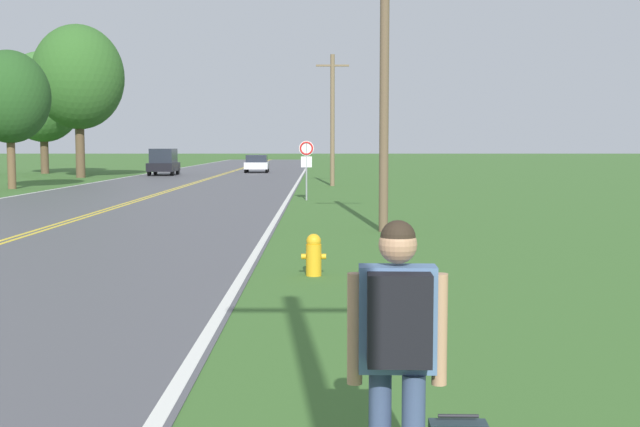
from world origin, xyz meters
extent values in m
cube|color=#4C6B93|center=(7.88, 3.93, 1.21)|extent=(0.48, 0.21, 0.66)
sphere|color=tan|center=(7.88, 3.93, 1.66)|extent=(0.24, 0.24, 0.24)
sphere|color=#2D2319|center=(7.88, 3.93, 1.71)|extent=(0.22, 0.22, 0.22)
cylinder|color=tan|center=(7.62, 3.93, 1.14)|extent=(0.09, 0.09, 0.69)
cylinder|color=tan|center=(8.14, 3.92, 1.14)|extent=(0.09, 0.09, 0.69)
cube|color=black|center=(7.88, 3.74, 1.24)|extent=(0.39, 0.20, 0.55)
cylinder|color=black|center=(8.27, 3.96, 0.58)|extent=(0.25, 0.03, 0.02)
cylinder|color=gold|center=(7.30, 12.84, 0.28)|extent=(0.27, 0.27, 0.55)
sphere|color=gold|center=(7.30, 12.84, 0.61)|extent=(0.26, 0.26, 0.26)
cylinder|color=gold|center=(7.47, 12.84, 0.34)|extent=(0.08, 0.09, 0.09)
cylinder|color=gold|center=(7.12, 12.84, 0.34)|extent=(0.08, 0.09, 0.09)
cylinder|color=gray|center=(6.86, 31.67, 1.18)|extent=(0.07, 0.07, 2.37)
cylinder|color=white|center=(6.86, 31.65, 2.12)|extent=(0.60, 0.02, 0.60)
torus|color=red|center=(6.86, 31.64, 2.12)|extent=(0.55, 0.07, 0.55)
cube|color=white|center=(6.86, 31.65, 1.57)|extent=(0.44, 0.02, 0.44)
cylinder|color=brown|center=(9.06, 19.90, 3.64)|extent=(0.24, 0.24, 7.28)
cylinder|color=brown|center=(8.09, 43.11, 3.58)|extent=(0.24, 0.24, 7.15)
cube|color=brown|center=(8.09, 43.11, 6.55)|extent=(1.80, 0.12, 0.10)
cylinder|color=brown|center=(-9.06, 54.16, 2.12)|extent=(0.62, 0.62, 4.23)
ellipsoid|color=#2D5B23|center=(-9.06, 54.16, 6.85)|extent=(6.16, 6.16, 7.09)
cylinder|color=brown|center=(-14.15, 61.84, 1.69)|extent=(0.61, 0.61, 3.38)
ellipsoid|color=#386B2D|center=(-14.15, 61.84, 5.97)|extent=(6.10, 6.10, 7.02)
cylinder|color=brown|center=(-8.41, 40.16, 1.48)|extent=(0.41, 0.41, 2.96)
ellipsoid|color=#234C1E|center=(-8.41, 40.16, 4.70)|extent=(4.10, 4.10, 4.72)
cylinder|color=black|center=(-5.04, 59.61, 0.36)|extent=(0.22, 0.71, 0.71)
cylinder|color=black|center=(-3.36, 59.65, 0.36)|extent=(0.22, 0.71, 0.71)
cylinder|color=black|center=(-4.98, 57.13, 0.36)|extent=(0.22, 0.71, 0.71)
cylinder|color=black|center=(-3.31, 57.17, 0.36)|extent=(0.22, 0.71, 0.71)
cube|color=black|center=(-4.17, 58.39, 0.62)|extent=(1.96, 4.04, 0.61)
cube|color=#1E232D|center=(-4.17, 58.39, 1.45)|extent=(1.71, 2.84, 1.04)
cylinder|color=black|center=(3.15, 62.95, 0.35)|extent=(0.22, 0.70, 0.69)
cylinder|color=black|center=(1.48, 62.90, 0.35)|extent=(0.22, 0.70, 0.69)
cylinder|color=black|center=(3.09, 65.20, 0.35)|extent=(0.22, 0.70, 0.69)
cylinder|color=black|center=(1.42, 65.15, 0.35)|extent=(0.22, 0.70, 0.69)
cube|color=silver|center=(2.28, 64.05, 0.58)|extent=(1.97, 3.68, 0.54)
cube|color=#1E232D|center=(2.28, 64.05, 1.14)|extent=(1.72, 2.58, 0.58)
camera|label=1|loc=(7.41, -0.93, 2.27)|focal=45.00mm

